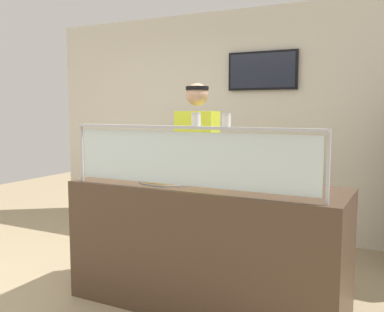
% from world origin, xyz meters
% --- Properties ---
extents(ground_plane, '(12.00, 12.00, 0.00)m').
position_xyz_m(ground_plane, '(1.04, 1.00, 0.00)').
color(ground_plane, tan).
rests_on(ground_plane, ground).
extents(shop_rear_unit, '(6.49, 0.13, 2.70)m').
position_xyz_m(shop_rear_unit, '(1.04, 2.42, 1.36)').
color(shop_rear_unit, silver).
rests_on(shop_rear_unit, ground).
extents(serving_counter, '(2.09, 0.73, 0.95)m').
position_xyz_m(serving_counter, '(1.04, 0.37, 0.47)').
color(serving_counter, '#4C3828').
rests_on(serving_counter, ground).
extents(sneeze_guard, '(1.91, 0.06, 0.46)m').
position_xyz_m(sneeze_guard, '(1.04, 0.06, 1.24)').
color(sneeze_guard, '#B2B5BC').
rests_on(sneeze_guard, serving_counter).
extents(pizza_tray, '(0.49, 0.49, 0.04)m').
position_xyz_m(pizza_tray, '(0.74, 0.36, 0.97)').
color(pizza_tray, '#9EA0A8').
rests_on(pizza_tray, serving_counter).
extents(pizza_server, '(0.09, 0.28, 0.01)m').
position_xyz_m(pizza_server, '(0.78, 0.34, 0.99)').
color(pizza_server, '#ADAFB7').
rests_on(pizza_server, pizza_tray).
extents(parmesan_shaker, '(0.06, 0.06, 0.09)m').
position_xyz_m(parmesan_shaker, '(1.11, 0.06, 1.45)').
color(parmesan_shaker, white).
rests_on(parmesan_shaker, sneeze_guard).
extents(pepper_flake_shaker, '(0.06, 0.06, 0.09)m').
position_xyz_m(pepper_flake_shaker, '(1.33, 0.06, 1.44)').
color(pepper_flake_shaker, white).
rests_on(pepper_flake_shaker, sneeze_guard).
extents(worker_figure, '(0.41, 0.50, 1.76)m').
position_xyz_m(worker_figure, '(0.61, 1.07, 1.01)').
color(worker_figure, '#23232D').
rests_on(worker_figure, ground).
extents(prep_shelf, '(0.70, 0.55, 0.82)m').
position_xyz_m(prep_shelf, '(-0.55, 1.93, 0.41)').
color(prep_shelf, '#B7BABF').
rests_on(prep_shelf, ground).
extents(pizza_box_stack, '(0.50, 0.49, 0.13)m').
position_xyz_m(pizza_box_stack, '(-0.55, 1.93, 0.89)').
color(pizza_box_stack, silver).
rests_on(pizza_box_stack, prep_shelf).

